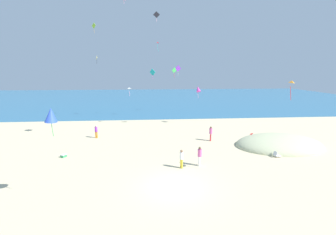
# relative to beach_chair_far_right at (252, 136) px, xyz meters

# --- Properties ---
(ground_plane) EXTENTS (120.00, 120.00, 0.00)m
(ground_plane) POSITION_rel_beach_chair_far_right_xyz_m (-10.54, -1.18, -0.24)
(ground_plane) COLOR beige
(ocean_water) EXTENTS (120.00, 60.00, 0.05)m
(ocean_water) POSITION_rel_beach_chair_far_right_xyz_m (-10.54, 41.28, -0.21)
(ocean_water) COLOR teal
(ocean_water) RESTS_ON ground_plane
(dune_mound) EXTENTS (9.20, 6.44, 2.45)m
(dune_mound) POSITION_rel_beach_chair_far_right_xyz_m (1.46, -3.34, -0.24)
(dune_mound) COLOR beige
(dune_mound) RESTS_ON ground_plane
(beach_chair_far_right) EXTENTS (0.78, 0.81, 0.53)m
(beach_chair_far_right) POSITION_rel_beach_chair_far_right_xyz_m (0.00, 0.00, 0.00)
(beach_chair_far_right) COLOR #D13D3D
(beach_chair_far_right) RESTS_ON ground_plane
(beach_chair_mid_beach) EXTENTS (0.67, 0.56, 0.55)m
(beach_chair_mid_beach) POSITION_rel_beach_chair_far_right_xyz_m (-0.53, -6.35, -0.00)
(beach_chair_mid_beach) COLOR white
(beach_chair_mid_beach) RESTS_ON ground_plane
(cooler_box) EXTENTS (0.55, 0.58, 0.26)m
(cooler_box) POSITION_rel_beach_chair_far_right_xyz_m (-20.24, -4.75, -0.10)
(cooler_box) COLOR #339956
(cooler_box) RESTS_ON ground_plane
(person_0) EXTENTS (0.43, 0.43, 1.68)m
(person_0) POSITION_rel_beach_chair_far_right_xyz_m (-5.31, -0.85, 0.73)
(person_0) COLOR red
(person_0) RESTS_ON ground_plane
(person_1) EXTENTS (0.38, 0.38, 1.55)m
(person_1) POSITION_rel_beach_chair_far_right_xyz_m (-18.54, 1.39, 0.66)
(person_1) COLOR orange
(person_1) RESTS_ON ground_plane
(person_2) EXTENTS (0.45, 0.45, 1.66)m
(person_2) POSITION_rel_beach_chair_far_right_xyz_m (-8.08, -7.73, 0.72)
(person_2) COLOR white
(person_2) RESTS_ON ground_plane
(person_3) EXTENTS (0.40, 0.40, 1.58)m
(person_3) POSITION_rel_beach_chair_far_right_xyz_m (-9.66, -8.10, 0.68)
(person_3) COLOR yellow
(person_3) RESTS_ON ground_plane
(kite_white) EXTENTS (0.64, 0.63, 1.23)m
(kite_white) POSITION_rel_beach_chair_far_right_xyz_m (-15.05, 8.19, 5.12)
(kite_white) COLOR white
(kite_magenta) EXTENTS (0.92, 1.10, 1.84)m
(kite_magenta) POSITION_rel_beach_chair_far_right_xyz_m (-5.15, 7.29, 5.02)
(kite_magenta) COLOR #DB3DA8
(kite_purple) EXTENTS (1.15, 0.40, 2.08)m
(kite_purple) POSITION_rel_beach_chair_far_right_xyz_m (-6.89, 16.96, 7.94)
(kite_purple) COLOR purple
(kite_blue) EXTENTS (0.80, 0.74, 1.66)m
(kite_blue) POSITION_rel_beach_chair_far_right_xyz_m (-17.78, -12.60, 5.21)
(kite_blue) COLOR blue
(kite_red) EXTENTS (0.49, 0.55, 1.46)m
(kite_red) POSITION_rel_beach_chair_far_right_xyz_m (-10.72, 12.20, 11.90)
(kite_red) COLOR red
(kite_green) EXTENTS (0.67, 0.53, 1.44)m
(kite_green) POSITION_rel_beach_chair_far_right_xyz_m (-8.76, 6.24, 7.64)
(kite_green) COLOR green
(kite_teal) EXTENTS (0.93, 0.80, 1.70)m
(kite_teal) POSITION_rel_beach_chair_far_right_xyz_m (-11.59, 13.14, 7.33)
(kite_teal) COLOR #1EADAD
(kite_yellow) EXTENTS (0.27, 0.56, 1.19)m
(kite_yellow) POSITION_rel_beach_chair_far_right_xyz_m (-20.55, 13.58, 9.54)
(kite_yellow) COLOR yellow
(kite_orange) EXTENTS (0.43, 0.51, 1.33)m
(kite_orange) POSITION_rel_beach_chair_far_right_xyz_m (-2.76, -11.08, 6.91)
(kite_orange) COLOR orange
(kite_lime) EXTENTS (0.79, 0.63, 1.67)m
(kite_lime) POSITION_rel_beach_chair_far_right_xyz_m (-21.32, 16.60, 15.00)
(kite_lime) COLOR #99DB33
(kite_black) EXTENTS (0.97, 0.24, 1.50)m
(kite_black) POSITION_rel_beach_chair_far_right_xyz_m (-10.96, 10.02, 15.52)
(kite_black) COLOR black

